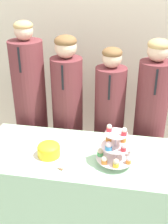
{
  "coord_description": "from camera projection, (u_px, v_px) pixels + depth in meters",
  "views": [
    {
      "loc": [
        0.37,
        -1.41,
        1.96
      ],
      "look_at": [
        0.05,
        0.37,
        1.04
      ],
      "focal_mm": 45.0,
      "sensor_mm": 36.0,
      "label": 1
    }
  ],
  "objects": [
    {
      "name": "wall_back",
      "position": [
        100.0,
        34.0,
        2.99
      ],
      "size": [
        9.0,
        0.06,
        2.7
      ],
      "color": "beige",
      "rests_on": "ground_plane"
    },
    {
      "name": "table",
      "position": [
        77.0,
        188.0,
        2.32
      ],
      "size": [
        1.52,
        0.68,
        0.7
      ],
      "color": "#A8DBB2",
      "rests_on": "ground_plane"
    },
    {
      "name": "round_cake",
      "position": [
        49.0,
        150.0,
        2.1
      ],
      "size": [
        0.27,
        0.27,
        0.12
      ],
      "color": "white",
      "rests_on": "table"
    },
    {
      "name": "cake_knife",
      "position": [
        63.0,
        171.0,
        1.97
      ],
      "size": [
        0.24,
        0.15,
        0.01
      ],
      "rotation": [
        0.0,
        0.0,
        -0.51
      ],
      "color": "silver",
      "rests_on": "table"
    },
    {
      "name": "cupcake_stand",
      "position": [
        115.0,
        148.0,
        1.99
      ],
      "size": [
        0.27,
        0.27,
        0.31
      ],
      "color": "silver",
      "rests_on": "table"
    },
    {
      "name": "student_0",
      "position": [
        31.0,
        109.0,
        2.75
      ],
      "size": [
        0.31,
        0.31,
        1.59
      ],
      "color": "brown",
      "rests_on": "ground_plane"
    },
    {
      "name": "student_1",
      "position": [
        68.0,
        116.0,
        2.71
      ],
      "size": [
        0.29,
        0.29,
        1.48
      ],
      "color": "brown",
      "rests_on": "ground_plane"
    },
    {
      "name": "student_2",
      "position": [
        109.0,
        124.0,
        2.67
      ],
      "size": [
        0.28,
        0.28,
        1.39
      ],
      "color": "brown",
      "rests_on": "ground_plane"
    },
    {
      "name": "student_3",
      "position": [
        150.0,
        123.0,
        2.59
      ],
      "size": [
        0.29,
        0.29,
        1.48
      ],
      "color": "brown",
      "rests_on": "ground_plane"
    }
  ]
}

